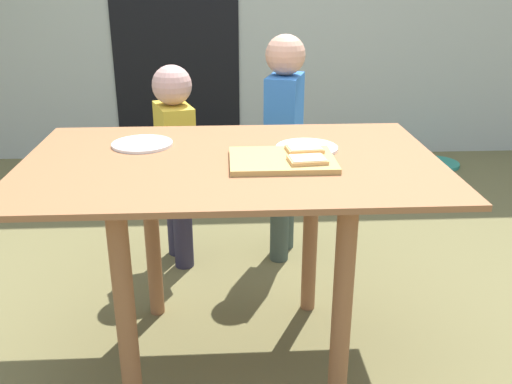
{
  "coord_description": "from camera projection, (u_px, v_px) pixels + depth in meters",
  "views": [
    {
      "loc": [
        -0.02,
        -1.71,
        1.32
      ],
      "look_at": [
        0.08,
        0.0,
        0.65
      ],
      "focal_mm": 39.54,
      "sensor_mm": 36.0,
      "label": 1
    }
  ],
  "objects": [
    {
      "name": "pizza_slice_near_right",
      "position": [
        307.0,
        160.0,
        1.71
      ],
      "size": [
        0.12,
        0.09,
        0.02
      ],
      "color": "#E0A460",
      "rests_on": "cutting_board"
    },
    {
      "name": "garden_hose_coil",
      "position": [
        436.0,
        164.0,
        4.11
      ],
      "size": [
        0.32,
        0.32,
        0.03
      ],
      "primitive_type": "cylinder",
      "color": "teal",
      "rests_on": "ground"
    },
    {
      "name": "house_door",
      "position": [
        175.0,
        20.0,
        3.96
      ],
      "size": [
        0.9,
        0.02,
        2.0
      ],
      "primitive_type": "cube",
      "color": "black",
      "rests_on": "ground"
    },
    {
      "name": "dining_table",
      "position": [
        232.0,
        200.0,
        1.84
      ],
      "size": [
        1.32,
        0.84,
        0.77
      ],
      "color": "#915C38",
      "rests_on": "ground"
    },
    {
      "name": "pizza_slice_far_right",
      "position": [
        304.0,
        149.0,
        1.81
      ],
      "size": [
        0.12,
        0.1,
        0.02
      ],
      "color": "#E0A460",
      "rests_on": "cutting_board"
    },
    {
      "name": "ground_plane",
      "position": [
        235.0,
        357.0,
        2.07
      ],
      "size": [
        16.0,
        16.0,
        0.0
      ],
      "primitive_type": "plane",
      "color": "brown"
    },
    {
      "name": "plate_white_left",
      "position": [
        142.0,
        144.0,
        1.93
      ],
      "size": [
        0.21,
        0.21,
        0.01
      ],
      "primitive_type": "cylinder",
      "color": "silver",
      "rests_on": "dining_table"
    },
    {
      "name": "plate_white_right",
      "position": [
        307.0,
        148.0,
        1.89
      ],
      "size": [
        0.21,
        0.21,
        0.01
      ],
      "primitive_type": "cylinder",
      "color": "white",
      "rests_on": "dining_table"
    },
    {
      "name": "child_left",
      "position": [
        176.0,
        153.0,
        2.58
      ],
      "size": [
        0.21,
        0.27,
        0.95
      ],
      "color": "#2B283C",
      "rests_on": "ground"
    },
    {
      "name": "child_right",
      "position": [
        284.0,
        133.0,
        2.61
      ],
      "size": [
        0.21,
        0.27,
        1.07
      ],
      "color": "#3A4840",
      "rests_on": "ground"
    },
    {
      "name": "cutting_board",
      "position": [
        282.0,
        160.0,
        1.75
      ],
      "size": [
        0.33,
        0.25,
        0.02
      ],
      "primitive_type": "cube",
      "color": "tan",
      "rests_on": "dining_table"
    }
  ]
}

